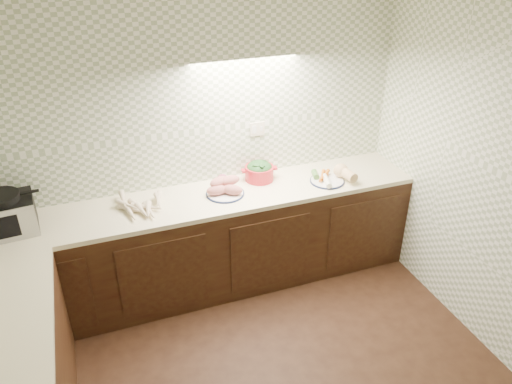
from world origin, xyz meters
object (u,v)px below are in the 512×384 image
object	(u,v)px
veg_plate	(333,175)
toaster_oven	(4,215)
sweet_potato_plate	(225,188)
parsnip_pile	(143,205)
dutch_oven	(259,171)
onion_bowl	(224,182)

from	to	relation	value
veg_plate	toaster_oven	bearing A→B (deg)	177.86
toaster_oven	sweet_potato_plate	world-z (taller)	toaster_oven
parsnip_pile	dutch_oven	size ratio (longest dim) A/B	1.32
onion_bowl	veg_plate	size ratio (longest dim) A/B	0.45
toaster_oven	sweet_potato_plate	size ratio (longest dim) A/B	1.38
parsnip_pile	onion_bowl	distance (m)	0.72
dutch_oven	onion_bowl	bearing A→B (deg)	-166.47
toaster_oven	veg_plate	size ratio (longest dim) A/B	1.27
dutch_oven	veg_plate	world-z (taller)	dutch_oven
parsnip_pile	onion_bowl	xyz separation A→B (m)	(0.71, 0.12, 0.01)
onion_bowl	parsnip_pile	bearing A→B (deg)	-170.75
parsnip_pile	onion_bowl	size ratio (longest dim) A/B	2.59
onion_bowl	veg_plate	distance (m)	0.96
onion_bowl	toaster_oven	bearing A→B (deg)	-176.57
parsnip_pile	veg_plate	world-z (taller)	veg_plate
onion_bowl	veg_plate	bearing A→B (deg)	-12.01
toaster_oven	sweet_potato_plate	bearing A→B (deg)	-5.08
sweet_potato_plate	dutch_oven	distance (m)	0.39
onion_bowl	dutch_oven	xyz separation A→B (m)	(0.33, 0.03, 0.04)
toaster_oven	onion_bowl	xyz separation A→B (m)	(1.69, 0.10, -0.10)
onion_bowl	dutch_oven	bearing A→B (deg)	5.20
toaster_oven	onion_bowl	distance (m)	1.69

